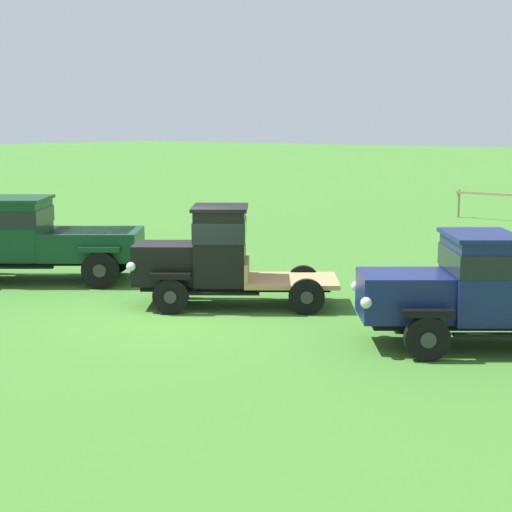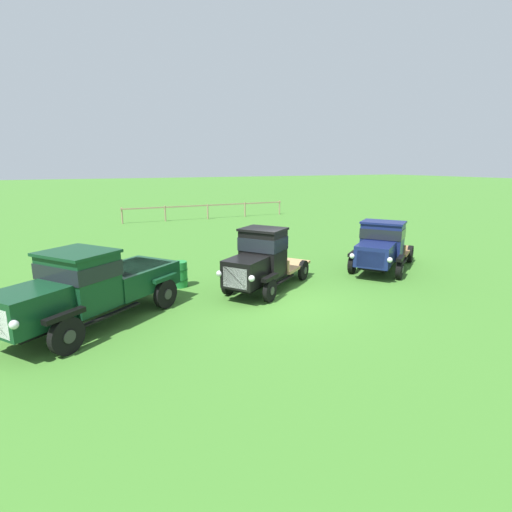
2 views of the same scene
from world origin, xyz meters
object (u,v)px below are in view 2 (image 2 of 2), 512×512
Objects in this scene: vintage_truck_foreground_near at (91,285)px; oil_drum_near_fence at (180,274)px; vintage_truck_midrow_center at (381,246)px; vintage_truck_second_in_line at (261,260)px.

vintage_truck_foreground_near is 3.93m from oil_drum_near_fence.
oil_drum_near_fence is at bearing 170.12° from vintage_truck_midrow_center.
vintage_truck_midrow_center is at bearing 3.15° from vintage_truck_second_in_line.
vintage_truck_second_in_line is 5.69m from vintage_truck_midrow_center.
vintage_truck_foreground_near is at bearing -175.26° from vintage_truck_midrow_center.
vintage_truck_foreground_near is at bearing -142.92° from oil_drum_near_fence.
vintage_truck_midrow_center is at bearing 4.74° from vintage_truck_foreground_near.
vintage_truck_foreground_near is 5.55m from vintage_truck_second_in_line.
oil_drum_near_fence is (3.09, 2.34, -0.66)m from vintage_truck_foreground_near.
vintage_truck_foreground_near is 11.24m from vintage_truck_midrow_center.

